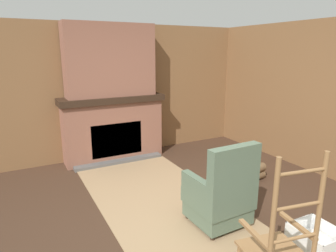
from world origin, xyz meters
TOP-DOWN VIEW (x-y plane):
  - ground_plane at (0.00, 0.00)m, footprint 14.00×14.00m
  - wood_panel_wall_left at (-2.78, 0.00)m, footprint 0.06×6.10m
  - fireplace_hearth at (-2.52, 0.00)m, footprint 0.64×1.88m
  - chimney_breast at (-2.53, 0.00)m, footprint 0.38×1.57m
  - area_rug at (-0.45, 0.03)m, footprint 3.91×1.61m
  - armchair at (0.20, 0.38)m, footprint 0.63×0.65m
  - firewood_stack at (-0.68, 1.63)m, footprint 0.46×0.39m
  - laundry_basket at (1.10, 0.84)m, footprint 0.43×0.40m
  - oil_lamp_vase at (-2.58, -0.46)m, footprint 0.13×0.13m
  - storage_case at (-2.58, 0.66)m, footprint 0.15×0.21m

SIDE VIEW (x-z plane):
  - ground_plane at x=0.00m, z-range 0.00..0.00m
  - area_rug at x=-0.45m, z-range 0.00..0.01m
  - firewood_stack at x=-0.68m, z-range 0.00..0.26m
  - laundry_basket at x=1.10m, z-range 0.00..0.33m
  - armchair at x=0.20m, z-range -0.14..0.88m
  - fireplace_hearth at x=-2.52m, z-range 0.00..1.18m
  - wood_panel_wall_left at x=-2.78m, z-range 0.00..2.46m
  - storage_case at x=-2.58m, z-range 1.18..1.31m
  - oil_lamp_vase at x=-2.58m, z-range 1.15..1.41m
  - chimney_breast at x=-2.53m, z-range 1.18..2.44m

